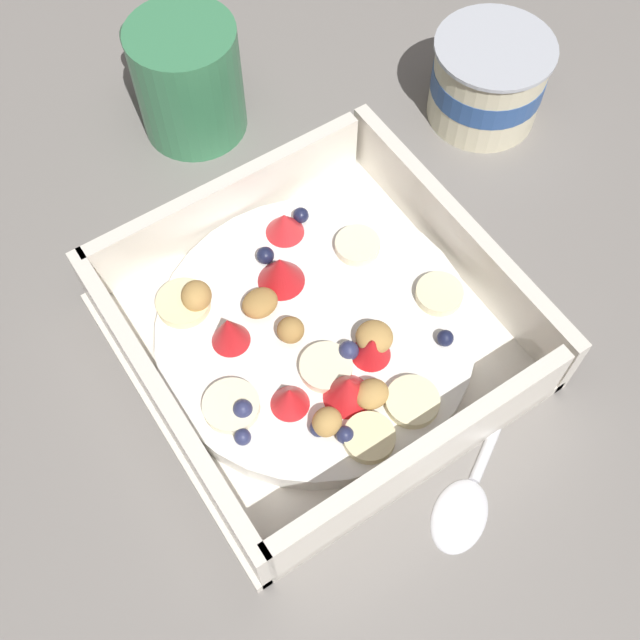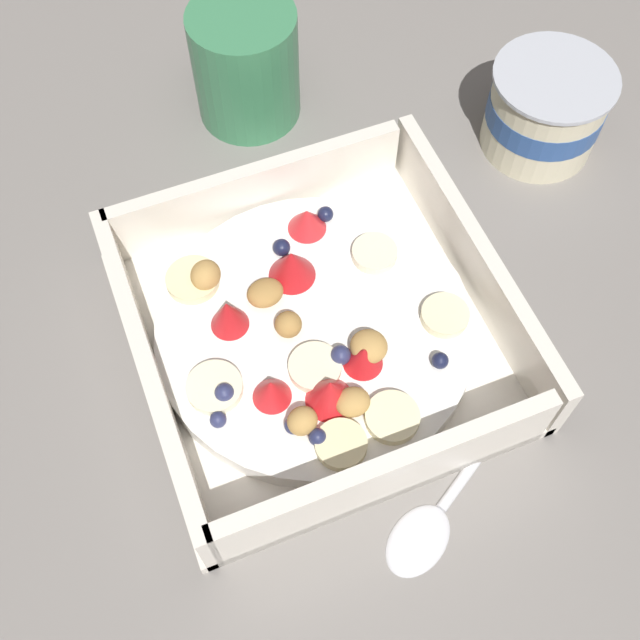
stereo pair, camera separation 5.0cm
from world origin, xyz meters
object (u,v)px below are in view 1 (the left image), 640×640
Objects in this scene: spoon at (477,475)px; yogurt_cup at (488,80)px; coffee_mug at (186,79)px; fruit_bowl at (319,330)px.

yogurt_cup is at bearing 140.24° from spoon.
spoon is 1.77× the size of yogurt_cup.
spoon is 0.30m from yogurt_cup.
yogurt_cup is at bearing 59.02° from coffee_mug.
yogurt_cup is at bearing 114.73° from fruit_bowl.
spoon is 1.48× the size of coffee_mug.
fruit_bowl is 2.13× the size of coffee_mug.
fruit_bowl is at bearing -167.43° from spoon.
coffee_mug is (-0.22, 0.03, 0.03)m from fruit_bowl.
yogurt_cup is (-0.10, 0.22, 0.02)m from fruit_bowl.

